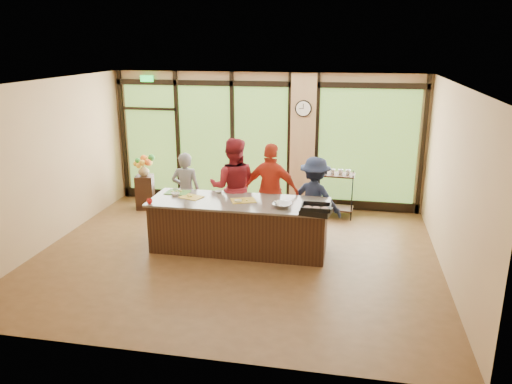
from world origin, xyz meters
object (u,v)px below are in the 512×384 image
at_px(island_base, 239,226).
at_px(cook_right, 315,199).
at_px(cook_left, 186,191).
at_px(roasting_pan, 316,211).
at_px(flower_stand, 145,192).
at_px(bar_cart, 336,188).

distance_m(island_base, cook_right, 1.52).
height_order(cook_left, roasting_pan, cook_left).
distance_m(cook_right, flower_stand, 4.07).
bearing_deg(flower_stand, roasting_pan, -42.78).
xyz_separation_m(island_base, flower_stand, (-2.60, 1.87, -0.06)).
bearing_deg(cook_left, flower_stand, -43.51).
distance_m(roasting_pan, flower_stand, 4.65).
bearing_deg(cook_left, bar_cart, -160.85).
height_order(island_base, flower_stand, island_base).
relative_size(island_base, cook_right, 1.93).
height_order(flower_stand, bar_cart, bar_cart).
bearing_deg(cook_right, bar_cart, -84.99).
relative_size(flower_stand, bar_cart, 0.72).
distance_m(flower_stand, bar_cart, 4.25).
distance_m(island_base, bar_cart, 2.67).
xyz_separation_m(cook_right, flower_stand, (-3.89, 1.13, -0.42)).
height_order(island_base, roasting_pan, roasting_pan).
xyz_separation_m(island_base, bar_cart, (1.63, 2.11, 0.19)).
relative_size(cook_right, bar_cart, 1.52).
xyz_separation_m(cook_left, bar_cart, (2.89, 1.30, -0.16)).
xyz_separation_m(island_base, cook_left, (-1.26, 0.81, 0.35)).
relative_size(island_base, cook_left, 1.97).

